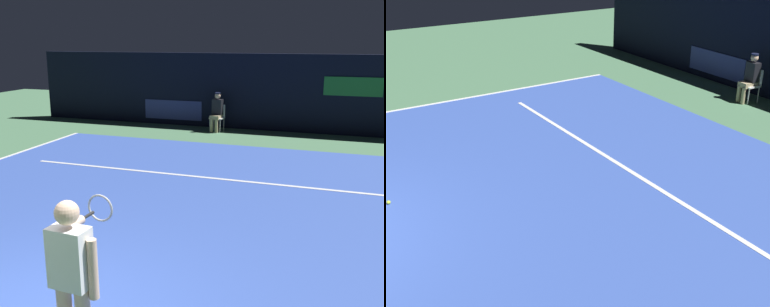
{
  "view_description": "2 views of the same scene",
  "coord_description": "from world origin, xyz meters",
  "views": [
    {
      "loc": [
        3.19,
        -3.38,
        3.07
      ],
      "look_at": [
        0.13,
        5.47,
        0.71
      ],
      "focal_mm": 42.68,
      "sensor_mm": 36.0,
      "label": 1
    },
    {
      "loc": [
        7.84,
        0.41,
        4.51
      ],
      "look_at": [
        0.78,
        4.83,
        0.73
      ],
      "focal_mm": 48.15,
      "sensor_mm": 36.0,
      "label": 2
    }
  ],
  "objects": [
    {
      "name": "tennis_ball",
      "position": [
        -0.49,
        1.75,
        0.05
      ],
      "size": [
        0.07,
        0.07,
        0.07
      ],
      "primitive_type": "sphere",
      "color": "#CCE033",
      "rests_on": "court_surface"
    },
    {
      "name": "line_service",
      "position": [
        0.0,
        6.09,
        0.01
      ],
      "size": [
        8.42,
        0.1,
        0.01
      ],
      "primitive_type": "cube",
      "color": "white",
      "rests_on": "court_surface"
    },
    {
      "name": "line_judge_on_chair",
      "position": [
        -1.02,
        11.39,
        0.69
      ],
      "size": [
        0.48,
        0.56,
        1.32
      ],
      "color": "white",
      "rests_on": "ground"
    },
    {
      "name": "ground_plane",
      "position": [
        0.0,
        4.25,
        0.0
      ],
      "size": [
        32.66,
        32.66,
        0.0
      ],
      "primitive_type": "plane",
      "color": "#4C7A56"
    },
    {
      "name": "court_surface",
      "position": [
        0.0,
        4.25,
        0.01
      ],
      "size": [
        10.79,
        10.5,
        0.01
      ],
      "primitive_type": "cube",
      "color": "#3856B2",
      "rests_on": "ground"
    },
    {
      "name": "line_sideline_right",
      "position": [
        -5.34,
        4.25,
        0.01
      ],
      "size": [
        0.1,
        10.5,
        0.01
      ],
      "primitive_type": "cube",
      "color": "white",
      "rests_on": "court_surface"
    }
  ]
}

